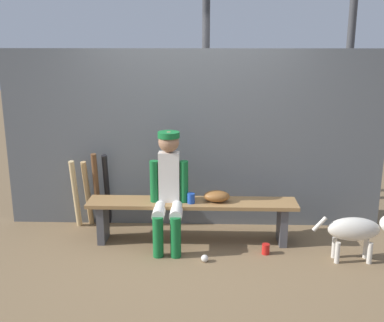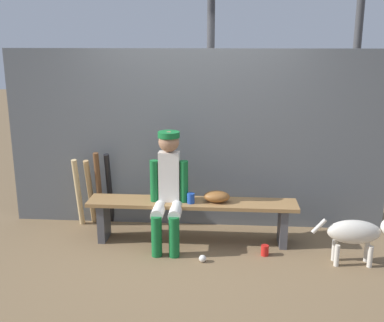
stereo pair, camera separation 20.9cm
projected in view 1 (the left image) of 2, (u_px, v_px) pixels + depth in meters
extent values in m
plane|color=brown|center=(192.00, 241.00, 5.21)|extent=(30.00, 30.00, 0.00)
cube|color=#595E63|center=(193.00, 140.00, 5.45)|extent=(4.40, 0.03, 2.07)
cube|color=olive|center=(192.00, 203.00, 5.10)|extent=(2.27, 0.36, 0.04)
cube|color=#4C4C51|center=(103.00, 222.00, 5.19)|extent=(0.08, 0.29, 0.43)
cube|color=#4C4C51|center=(282.00, 224.00, 5.13)|extent=(0.08, 0.29, 0.43)
cube|color=silver|center=(169.00, 177.00, 5.03)|extent=(0.22, 0.13, 0.54)
sphere|color=#9E7051|center=(169.00, 142.00, 4.93)|extent=(0.22, 0.22, 0.22)
cylinder|color=#14662D|center=(169.00, 135.00, 4.92)|extent=(0.23, 0.23, 0.06)
cylinder|color=silver|center=(160.00, 211.00, 4.93)|extent=(0.13, 0.38, 0.13)
cylinder|color=#14662D|center=(158.00, 237.00, 4.80)|extent=(0.11, 0.11, 0.43)
cylinder|color=#14662D|center=(154.00, 182.00, 5.03)|extent=(0.09, 0.09, 0.46)
cylinder|color=silver|center=(177.00, 211.00, 4.93)|extent=(0.13, 0.38, 0.13)
cylinder|color=#14662D|center=(176.00, 237.00, 4.80)|extent=(0.11, 0.11, 0.43)
cylinder|color=#14662D|center=(184.00, 182.00, 5.02)|extent=(0.09, 0.09, 0.46)
ellipsoid|color=brown|center=(217.00, 196.00, 5.07)|extent=(0.28, 0.20, 0.12)
cylinder|color=black|center=(107.00, 190.00, 5.55)|extent=(0.08, 0.26, 0.90)
cylinder|color=brown|center=(97.00, 191.00, 5.47)|extent=(0.07, 0.18, 0.92)
cylinder|color=tan|center=(88.00, 193.00, 5.55)|extent=(0.10, 0.21, 0.81)
cylinder|color=tan|center=(76.00, 194.00, 5.49)|extent=(0.08, 0.21, 0.84)
sphere|color=white|center=(205.00, 258.00, 4.73)|extent=(0.07, 0.07, 0.07)
cylinder|color=red|center=(266.00, 249.00, 4.90)|extent=(0.08, 0.08, 0.11)
cylinder|color=#1E47AD|center=(191.00, 198.00, 5.02)|extent=(0.08, 0.08, 0.11)
cylinder|color=#3F3F42|center=(206.00, 99.00, 6.24)|extent=(0.10, 0.10, 2.78)
cylinder|color=#3F3F42|center=(346.00, 100.00, 6.19)|extent=(0.10, 0.10, 2.78)
ellipsoid|color=beige|center=(354.00, 229.00, 4.69)|extent=(0.52, 0.20, 0.24)
cylinder|color=beige|center=(320.00, 224.00, 4.68)|extent=(0.15, 0.04, 0.16)
cylinder|color=beige|center=(366.00, 248.00, 4.80)|extent=(0.05, 0.05, 0.22)
cylinder|color=beige|center=(370.00, 253.00, 4.68)|extent=(0.05, 0.05, 0.22)
cylinder|color=beige|center=(334.00, 247.00, 4.81)|extent=(0.05, 0.05, 0.22)
cylinder|color=beige|center=(337.00, 253.00, 4.69)|extent=(0.05, 0.05, 0.22)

